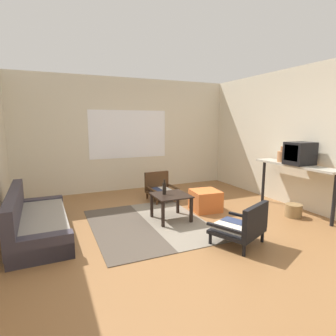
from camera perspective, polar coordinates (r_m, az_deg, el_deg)
The scene contains 14 objects.
ground_plane at distance 4.28m, azimuth 3.44°, elevation -13.24°, with size 7.80×7.80×0.00m, color olive.
far_wall_with_window at distance 6.82m, azimuth -8.36°, elevation 6.87°, with size 5.60×0.13×2.70m.
side_wall_right at distance 5.88m, azimuth 25.97°, elevation 5.61°, with size 0.12×6.60×2.70m, color beige.
area_rug at distance 4.59m, azimuth -3.95°, elevation -11.56°, with size 1.81×2.21×0.01m.
couch at distance 4.53m, azimuth -26.03°, elevation -10.09°, with size 0.80×1.98×0.69m.
coffee_table at distance 4.66m, azimuth 0.61°, elevation -6.60°, with size 0.59×0.59×0.45m.
armchair_by_window at distance 5.89m, azimuth -1.63°, elevation -4.25°, with size 0.58×0.63×0.58m.
armchair_striped_foreground at distance 3.90m, azimuth 15.32°, elevation -11.57°, with size 0.82×0.79×0.60m.
ottoman_orange at distance 5.25m, azimuth 7.81°, elevation -6.72°, with size 0.50×0.50×0.39m, color #D1662D.
console_shelf at distance 5.51m, azimuth 25.06°, elevation -0.39°, with size 0.36×1.69×0.90m.
crt_television at distance 5.42m, azimuth 25.82°, elevation 2.76°, with size 0.45×0.38×0.40m.
clay_vase at distance 5.68m, azimuth 22.90°, elevation 2.35°, with size 0.21×0.21×0.30m.
glass_bottle at distance 4.64m, azimuth -0.76°, elevation -4.22°, with size 0.06×0.06×0.26m.
wicker_basket at distance 5.36m, azimuth 24.74°, elevation -8.07°, with size 0.28×0.28×0.23m, color olive.
Camera 1 is at (-1.82, -3.50, 1.65)m, focal length 29.18 mm.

